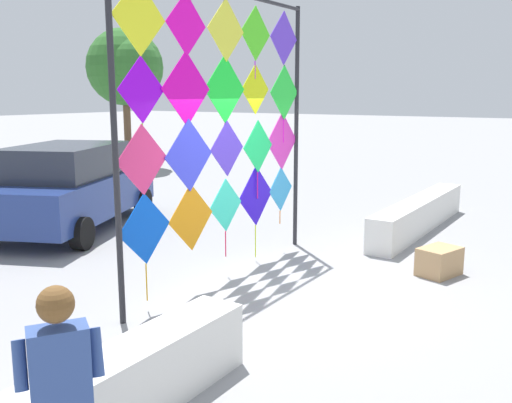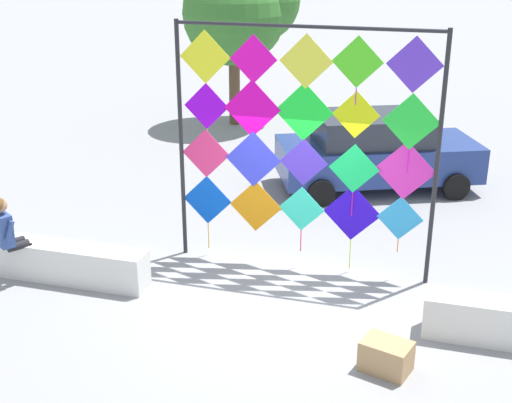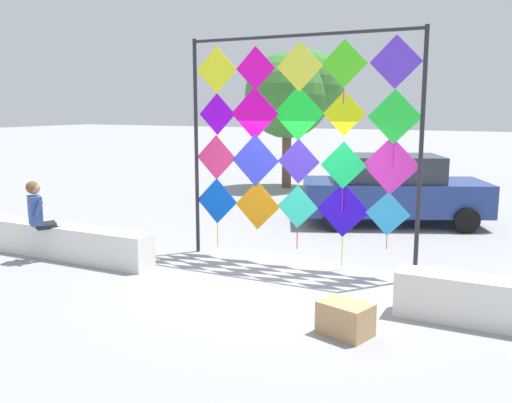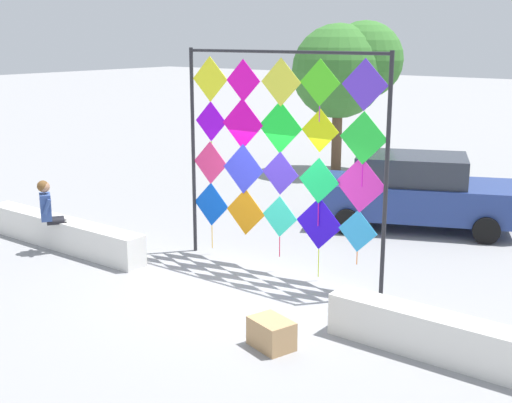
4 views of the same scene
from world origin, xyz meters
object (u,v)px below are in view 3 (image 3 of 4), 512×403
Objects in this scene: parked_car at (392,189)px; cardboard_box_large at (345,319)px; seated_vendor at (41,214)px; tree_broadleaf at (296,94)px; kite_display_rack at (298,134)px.

parked_car reaches higher than cardboard_box_large.
seated_vendor is 10.76m from tree_broadleaf.
cardboard_box_large is at bearing -56.72° from kite_display_rack.
tree_broadleaf is (0.62, 10.49, 2.32)m from seated_vendor.
tree_broadleaf reaches higher than parked_car.
parked_car is at bearing 98.06° from cardboard_box_large.
cardboard_box_large is at bearing -64.94° from tree_broadleaf.
kite_display_rack is 6.85× the size of cardboard_box_large.
tree_broadleaf reaches higher than cardboard_box_large.
parked_car is at bearing 50.35° from seated_vendor.
tree_broadleaf is at bearing 112.40° from kite_display_rack.
seated_vendor is 2.40× the size of cardboard_box_large.
kite_display_rack is 0.89× the size of tree_broadleaf.
kite_display_rack is 4.79m from seated_vendor.
kite_display_rack is 3.70m from cardboard_box_large.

